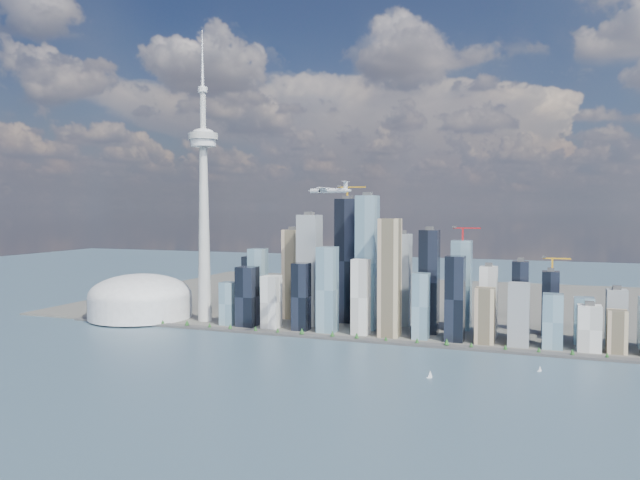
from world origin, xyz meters
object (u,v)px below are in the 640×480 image
(needle_tower, at_px, (204,199))
(dome_stadium, at_px, (140,299))
(sailboat_east, at_px, (540,370))
(sailboat_west, at_px, (430,375))
(airplane, at_px, (329,190))

(needle_tower, xyz_separation_m, dome_stadium, (-140.00, -10.00, -196.40))
(needle_tower, distance_m, sailboat_east, 672.40)
(sailboat_west, relative_size, sailboat_east, 1.30)
(dome_stadium, relative_size, sailboat_east, 24.13)
(dome_stadium, height_order, sailboat_east, dome_stadium)
(dome_stadium, xyz_separation_m, sailboat_west, (616.72, -232.87, -35.97))
(dome_stadium, bearing_deg, needle_tower, 4.09)
(needle_tower, xyz_separation_m, sailboat_east, (610.03, -160.07, -233.18))
(needle_tower, bearing_deg, dome_stadium, -175.91)
(airplane, xyz_separation_m, sailboat_west, (168.21, -85.63, -243.25))
(dome_stadium, bearing_deg, airplane, -18.17)
(airplane, bearing_deg, sailboat_west, -24.12)
(dome_stadium, relative_size, airplane, 2.85)
(dome_stadium, relative_size, sailboat_west, 18.53)
(needle_tower, height_order, airplane, needle_tower)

